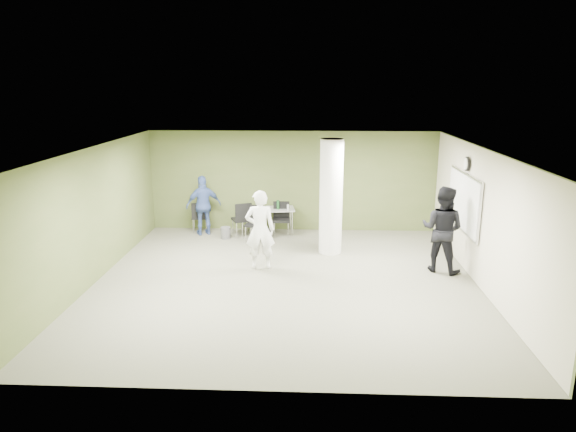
{
  "coord_description": "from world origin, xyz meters",
  "views": [
    {
      "loc": [
        0.51,
        -10.14,
        4.06
      ],
      "look_at": [
        0.0,
        1.0,
        1.17
      ],
      "focal_mm": 32.0,
      "sensor_mm": 36.0,
      "label": 1
    }
  ],
  "objects_px": {
    "folding_table": "(267,210)",
    "woman_white": "(260,230)",
    "man_blue": "(204,205)",
    "man_black": "(442,229)",
    "chair_back_left": "(200,215)"
  },
  "relations": [
    {
      "from": "man_blue",
      "to": "woman_white",
      "type": "bearing_deg",
      "value": 100.89
    },
    {
      "from": "chair_back_left",
      "to": "man_blue",
      "type": "distance_m",
      "value": 0.39
    },
    {
      "from": "chair_back_left",
      "to": "man_black",
      "type": "xyz_separation_m",
      "value": [
        5.98,
        -2.76,
        0.45
      ]
    },
    {
      "from": "folding_table",
      "to": "woman_white",
      "type": "xyz_separation_m",
      "value": [
        0.07,
        -2.76,
        0.23
      ]
    },
    {
      "from": "chair_back_left",
      "to": "woman_white",
      "type": "height_order",
      "value": "woman_white"
    },
    {
      "from": "woman_white",
      "to": "folding_table",
      "type": "bearing_deg",
      "value": -93.69
    },
    {
      "from": "folding_table",
      "to": "man_blue",
      "type": "relative_size",
      "value": 0.97
    },
    {
      "from": "woman_white",
      "to": "man_blue",
      "type": "bearing_deg",
      "value": -60.47
    },
    {
      "from": "man_black",
      "to": "chair_back_left",
      "type": "bearing_deg",
      "value": 5.75
    },
    {
      "from": "man_blue",
      "to": "folding_table",
      "type": "bearing_deg",
      "value": 160.95
    },
    {
      "from": "chair_back_left",
      "to": "man_black",
      "type": "distance_m",
      "value": 6.61
    },
    {
      "from": "man_black",
      "to": "man_blue",
      "type": "relative_size",
      "value": 1.17
    },
    {
      "from": "chair_back_left",
      "to": "man_black",
      "type": "relative_size",
      "value": 0.46
    },
    {
      "from": "man_black",
      "to": "man_blue",
      "type": "height_order",
      "value": "man_black"
    },
    {
      "from": "woman_white",
      "to": "chair_back_left",
      "type": "bearing_deg",
      "value": -59.86
    }
  ]
}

